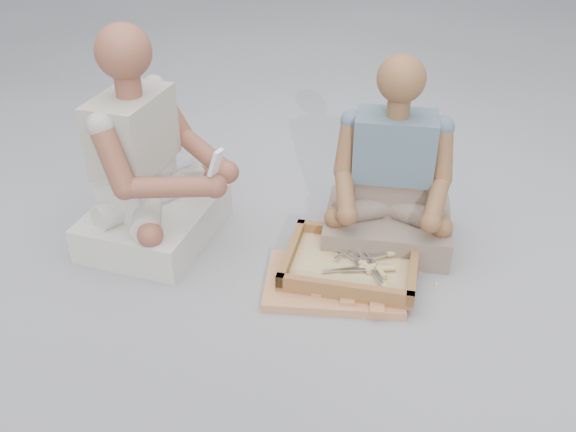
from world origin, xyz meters
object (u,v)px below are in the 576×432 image
at_px(carved_panel, 334,283).
at_px(craftsman, 148,172).
at_px(tool_tray, 351,263).
at_px(companion, 391,185).

distance_m(carved_panel, craftsman, 0.92).
xyz_separation_m(tool_tray, companion, (0.05, 0.32, 0.22)).
bearing_deg(craftsman, companion, 106.40).
bearing_deg(tool_tray, carved_panel, -107.31).
bearing_deg(craftsman, tool_tray, 88.93).
relative_size(carved_panel, companion, 0.66).
bearing_deg(companion, carved_panel, 63.37).
distance_m(carved_panel, companion, 0.50).
xyz_separation_m(craftsman, companion, (0.95, 0.41, -0.05)).
height_order(carved_panel, companion, companion).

